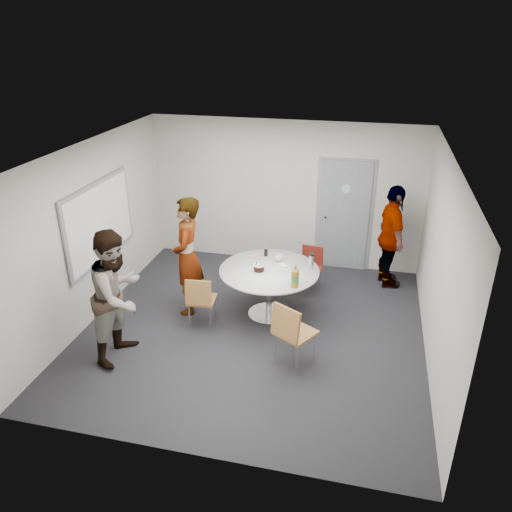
% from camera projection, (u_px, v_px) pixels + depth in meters
% --- Properties ---
extents(floor, '(5.00, 5.00, 0.00)m').
position_uv_depth(floor, '(253.00, 329.00, 7.56)').
color(floor, black).
rests_on(floor, ground).
extents(ceiling, '(5.00, 5.00, 0.00)m').
position_uv_depth(ceiling, '(253.00, 153.00, 6.41)').
color(ceiling, silver).
rests_on(ceiling, wall_back).
extents(wall_back, '(5.00, 0.00, 5.00)m').
position_uv_depth(wall_back, '(285.00, 194.00, 9.18)').
color(wall_back, beige).
rests_on(wall_back, floor).
extents(wall_left, '(0.00, 5.00, 5.00)m').
position_uv_depth(wall_left, '(92.00, 232.00, 7.50)').
color(wall_left, beige).
rests_on(wall_left, floor).
extents(wall_right, '(0.00, 5.00, 5.00)m').
position_uv_depth(wall_right, '(440.00, 266.00, 6.46)').
color(wall_right, beige).
rests_on(wall_right, floor).
extents(wall_front, '(5.00, 0.00, 5.00)m').
position_uv_depth(wall_front, '(191.00, 352.00, 4.78)').
color(wall_front, beige).
rests_on(wall_front, floor).
extents(door, '(1.02, 0.17, 2.12)m').
position_uv_depth(door, '(344.00, 216.00, 9.08)').
color(door, slate).
rests_on(door, wall_back).
extents(whiteboard, '(0.04, 1.90, 1.25)m').
position_uv_depth(whiteboard, '(100.00, 222.00, 7.63)').
color(whiteboard, gray).
rests_on(whiteboard, wall_left).
extents(table, '(1.53, 1.53, 1.14)m').
position_uv_depth(table, '(271.00, 276.00, 7.64)').
color(table, silver).
rests_on(table, floor).
extents(chair_near_left, '(0.44, 0.47, 0.85)m').
position_uv_depth(chair_near_left, '(200.00, 298.00, 7.39)').
color(chair_near_left, brown).
rests_on(chair_near_left, floor).
extents(chair_near_right, '(0.63, 0.65, 0.96)m').
position_uv_depth(chair_near_right, '(291.00, 329.00, 6.50)').
color(chair_near_right, brown).
rests_on(chair_near_right, floor).
extents(chair_far, '(0.42, 0.45, 0.80)m').
position_uv_depth(chair_far, '(311.00, 264.00, 8.49)').
color(chair_far, maroon).
rests_on(chair_far, floor).
extents(person_main, '(0.58, 0.77, 1.89)m').
position_uv_depth(person_main, '(187.00, 256.00, 7.69)').
color(person_main, '#A5C6EA').
rests_on(person_main, floor).
extents(person_left, '(0.81, 0.98, 1.86)m').
position_uv_depth(person_left, '(118.00, 295.00, 6.62)').
color(person_left, white).
rests_on(person_left, floor).
extents(person_right, '(0.70, 1.14, 1.81)m').
position_uv_depth(person_right, '(391.00, 237.00, 8.48)').
color(person_right, black).
rests_on(person_right, floor).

